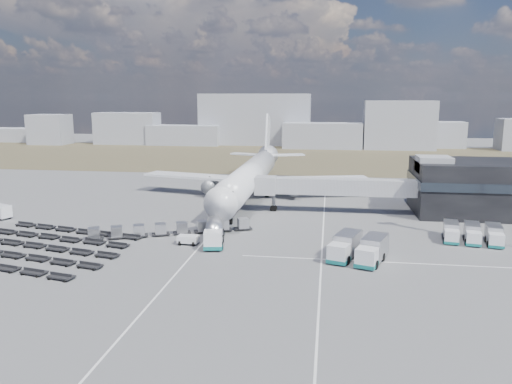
# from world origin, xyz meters

# --- Properties ---
(ground) EXTENTS (420.00, 420.00, 0.00)m
(ground) POSITION_xyz_m (0.00, 0.00, 0.00)
(ground) COLOR #565659
(ground) RESTS_ON ground
(grass_strip) EXTENTS (420.00, 90.00, 0.01)m
(grass_strip) POSITION_xyz_m (0.00, 110.00, 0.01)
(grass_strip) COLOR #4A402C
(grass_strip) RESTS_ON ground
(lane_markings) EXTENTS (47.12, 110.00, 0.01)m
(lane_markings) POSITION_xyz_m (9.77, 3.00, 0.01)
(lane_markings) COLOR silver
(lane_markings) RESTS_ON ground
(terminal) EXTENTS (30.40, 16.40, 11.00)m
(terminal) POSITION_xyz_m (47.77, 23.96, 5.25)
(terminal) COLOR black
(terminal) RESTS_ON ground
(jet_bridge) EXTENTS (30.30, 3.80, 7.05)m
(jet_bridge) POSITION_xyz_m (15.90, 20.42, 5.05)
(jet_bridge) COLOR #939399
(jet_bridge) RESTS_ON ground
(airliner) EXTENTS (51.59, 64.53, 17.62)m
(airliner) POSITION_xyz_m (0.00, 32.38, 5.29)
(airliner) COLOR silver
(airliner) RESTS_ON ground
(skyline) EXTENTS (304.51, 24.35, 23.38)m
(skyline) POSITION_xyz_m (10.54, 149.55, 8.67)
(skyline) COLOR #9597A2
(skyline) RESTS_ON ground
(fuel_tanker) EXTENTS (4.64, 11.08, 3.48)m
(fuel_tanker) POSITION_xyz_m (-0.38, -2.09, 1.74)
(fuel_tanker) COLOR silver
(fuel_tanker) RESTS_ON ground
(pushback_tug) EXTENTS (3.10, 1.83, 1.40)m
(pushback_tug) POSITION_xyz_m (-4.00, -3.90, 0.70)
(pushback_tug) COLOR silver
(pushback_tug) RESTS_ON ground
(catering_truck) EXTENTS (3.56, 6.74, 2.95)m
(catering_truck) POSITION_xyz_m (4.79, 39.69, 1.51)
(catering_truck) COLOR silver
(catering_truck) RESTS_ON ground
(service_trucks_near) EXTENTS (8.65, 9.43, 3.11)m
(service_trucks_near) POSITION_xyz_m (20.91, -7.69, 1.69)
(service_trucks_near) COLOR silver
(service_trucks_near) RESTS_ON ground
(service_trucks_far) EXTENTS (9.22, 7.59, 2.51)m
(service_trucks_far) POSITION_xyz_m (38.63, 3.60, 1.37)
(service_trucks_far) COLOR silver
(service_trucks_far) RESTS_ON ground
(uld_row) EXTENTS (25.00, 11.95, 1.79)m
(uld_row) POSITION_xyz_m (-8.11, 0.79, 1.07)
(uld_row) COLOR black
(uld_row) RESTS_ON ground
(baggage_dollies) EXTENTS (31.65, 25.09, 0.77)m
(baggage_dollies) POSITION_xyz_m (-26.10, -9.06, 0.39)
(baggage_dollies) COLOR black
(baggage_dollies) RESTS_ON ground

